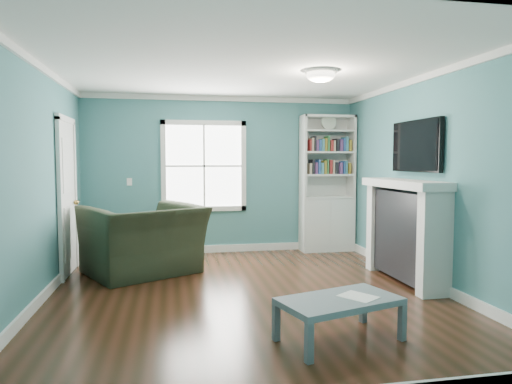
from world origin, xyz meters
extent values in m
plane|color=black|center=(0.00, 0.00, 0.00)|extent=(5.00, 5.00, 0.00)
plane|color=teal|center=(0.00, 2.50, 1.30)|extent=(4.50, 0.00, 4.50)
plane|color=teal|center=(0.00, -2.50, 1.30)|extent=(4.50, 0.00, 4.50)
plane|color=teal|center=(-2.25, 0.00, 1.30)|extent=(0.00, 5.00, 5.00)
plane|color=teal|center=(2.25, 0.00, 1.30)|extent=(0.00, 5.00, 5.00)
plane|color=white|center=(0.00, 0.00, 2.60)|extent=(5.00, 5.00, 0.00)
cube|color=white|center=(0.00, 2.48, 0.06)|extent=(4.50, 0.03, 0.12)
cube|color=white|center=(-2.23, 0.00, 0.06)|extent=(0.03, 5.00, 0.12)
cube|color=white|center=(2.23, 0.00, 0.06)|extent=(0.03, 5.00, 0.12)
cube|color=white|center=(0.00, 2.48, 2.56)|extent=(4.50, 0.04, 0.08)
cube|color=white|center=(-2.23, 0.00, 2.56)|extent=(0.04, 5.00, 0.08)
cube|color=white|center=(2.23, 0.00, 2.56)|extent=(0.04, 5.00, 0.08)
cube|color=white|center=(-0.30, 2.50, 1.45)|extent=(1.24, 0.01, 1.34)
cube|color=white|center=(-0.96, 2.48, 1.45)|extent=(0.08, 0.06, 1.50)
cube|color=white|center=(0.36, 2.48, 1.45)|extent=(0.08, 0.06, 1.50)
cube|color=white|center=(-0.30, 2.48, 0.74)|extent=(1.40, 0.06, 0.08)
cube|color=white|center=(-0.30, 2.48, 2.16)|extent=(1.40, 0.06, 0.08)
cube|color=white|center=(-0.30, 2.48, 1.45)|extent=(1.24, 0.03, 0.03)
cube|color=white|center=(-0.30, 2.48, 1.45)|extent=(0.03, 0.03, 1.34)
cube|color=silver|center=(1.77, 2.30, 0.45)|extent=(0.90, 0.35, 0.90)
cube|color=silver|center=(1.34, 2.30, 1.60)|extent=(0.04, 0.35, 1.40)
cube|color=silver|center=(2.20, 2.30, 1.60)|extent=(0.04, 0.35, 1.40)
cube|color=silver|center=(1.77, 2.46, 1.60)|extent=(0.90, 0.02, 1.40)
cube|color=silver|center=(1.77, 2.30, 2.28)|extent=(0.90, 0.35, 0.04)
cube|color=silver|center=(1.77, 2.30, 0.92)|extent=(0.84, 0.33, 0.03)
cube|color=silver|center=(1.77, 2.30, 1.30)|extent=(0.84, 0.33, 0.03)
cube|color=silver|center=(1.77, 2.30, 1.68)|extent=(0.84, 0.33, 0.03)
cube|color=silver|center=(1.77, 2.30, 2.04)|extent=(0.84, 0.33, 0.03)
cube|color=tan|center=(1.77, 2.28, 1.43)|extent=(0.70, 0.25, 0.22)
cube|color=black|center=(1.77, 2.28, 1.81)|extent=(0.70, 0.25, 0.22)
cylinder|color=beige|center=(1.77, 2.25, 2.19)|extent=(0.26, 0.06, 0.26)
cube|color=black|center=(2.09, 0.20, 0.60)|extent=(0.30, 1.20, 1.10)
cube|color=black|center=(2.07, 0.20, 0.40)|extent=(0.22, 0.65, 0.70)
cube|color=silver|center=(2.07, -0.47, 0.60)|extent=(0.36, 0.16, 1.20)
cube|color=silver|center=(2.07, 0.87, 0.60)|extent=(0.36, 0.16, 1.20)
cube|color=silver|center=(2.05, 0.20, 1.25)|extent=(0.44, 1.58, 0.10)
cube|color=black|center=(2.20, 0.20, 1.72)|extent=(0.06, 1.10, 0.65)
cube|color=silver|center=(-2.23, 1.40, 1.02)|extent=(0.04, 0.80, 2.05)
cube|color=white|center=(-2.22, 0.95, 1.02)|extent=(0.05, 0.08, 2.13)
cube|color=white|center=(-2.22, 1.85, 1.02)|extent=(0.05, 0.08, 2.13)
cube|color=white|center=(-2.22, 1.40, 2.09)|extent=(0.05, 0.98, 0.08)
sphere|color=#BF8C3F|center=(-2.17, 1.70, 0.95)|extent=(0.07, 0.07, 0.07)
ellipsoid|color=white|center=(0.90, 0.10, 2.54)|extent=(0.34, 0.34, 0.15)
cylinder|color=white|center=(0.90, 0.10, 2.58)|extent=(0.38, 0.38, 0.03)
cube|color=white|center=(-1.50, 2.48, 1.20)|extent=(0.08, 0.01, 0.12)
imported|color=#222B1B|center=(-1.22, 1.22, 0.63)|extent=(1.70, 1.50, 1.25)
cube|color=#535D64|center=(0.17, -1.84, 0.16)|extent=(0.07, 0.07, 0.31)
cube|color=#535D64|center=(1.09, -1.56, 0.16)|extent=(0.07, 0.07, 0.31)
cube|color=#535D64|center=(0.03, -1.37, 0.16)|extent=(0.07, 0.07, 0.31)
cube|color=#535D64|center=(0.95, -1.09, 0.16)|extent=(0.07, 0.07, 0.31)
cube|color=slate|center=(0.56, -1.46, 0.34)|extent=(1.13, 0.83, 0.06)
cube|color=white|center=(0.73, -1.46, 0.37)|extent=(0.36, 0.38, 0.00)
camera|label=1|loc=(-0.85, -5.09, 1.55)|focal=32.00mm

